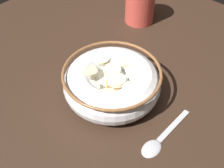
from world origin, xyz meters
TOP-DOWN VIEW (x-y plane):
  - ground_plane at (0.00, 0.00)cm, footprint 93.97×93.97cm
  - cereal_bowl at (-0.00, -0.02)cm, footprint 19.12×19.12cm
  - spoon at (-3.20, -13.66)cm, footprint 13.40×2.98cm
  - coffee_mug at (24.78, 12.64)cm, footprint 10.62×7.56cm

SIDE VIEW (x-z plane):
  - ground_plane at x=0.00cm, z-range -2.00..0.00cm
  - spoon at x=-3.20cm, z-range -0.05..0.75cm
  - cereal_bowl at x=0.00cm, z-range 0.26..6.69cm
  - coffee_mug at x=24.78cm, z-range 0.00..9.50cm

